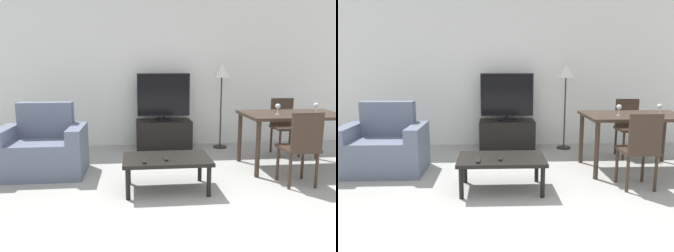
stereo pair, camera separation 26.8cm
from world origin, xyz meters
TOP-DOWN VIEW (x-y plane):
  - ground_plane at (0.00, 0.00)m, footprint 18.00×18.00m
  - wall_back at (0.00, 3.44)m, footprint 7.67×0.06m
  - armchair at (-1.65, 1.92)m, footprint 1.08×0.74m
  - tv_stand at (0.05, 3.14)m, footprint 0.94×0.47m
  - tv at (0.05, 3.13)m, footprint 0.90×0.31m
  - coffee_table at (-0.09, 1.17)m, footprint 0.99×0.61m
  - dining_table at (1.72, 1.85)m, footprint 1.35×0.84m
  - dining_chair_near at (1.49, 1.12)m, footprint 0.40×0.40m
  - dining_chair_far at (1.96, 2.58)m, footprint 0.40×0.40m
  - floor_lamp at (1.04, 3.08)m, footprint 0.29×0.29m
  - remote_primary at (-0.11, 1.09)m, footprint 0.04×0.15m
  - remote_secondary at (-0.35, 1.01)m, footprint 0.04×0.15m
  - wine_glass_left at (2.03, 1.81)m, footprint 0.07×0.07m
  - wine_glass_center at (1.46, 1.75)m, footprint 0.07×0.07m

SIDE VIEW (x-z plane):
  - ground_plane at x=0.00m, z-range 0.00..0.00m
  - tv_stand at x=0.05m, z-range 0.00..0.49m
  - armchair at x=-1.65m, z-range -0.14..0.79m
  - coffee_table at x=-0.09m, z-range 0.15..0.53m
  - remote_primary at x=-0.11m, z-range 0.39..0.41m
  - remote_secondary at x=-0.35m, z-range 0.39..0.41m
  - dining_chair_near at x=1.49m, z-range 0.06..0.95m
  - dining_chair_far at x=1.96m, z-range 0.06..0.95m
  - dining_table at x=1.72m, z-range 0.29..1.06m
  - wine_glass_left at x=2.03m, z-range 0.80..0.95m
  - wine_glass_center at x=1.46m, z-range 0.80..0.95m
  - tv at x=0.05m, z-range 0.49..1.29m
  - floor_lamp at x=1.04m, z-range 0.50..1.95m
  - wall_back at x=0.00m, z-range 0.00..2.70m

